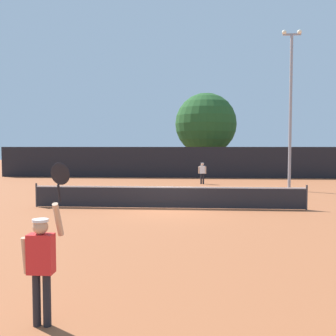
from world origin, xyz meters
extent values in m
plane|color=#9E5633|center=(0.00, 0.00, 0.00)|extent=(120.00, 120.00, 0.00)
cube|color=#232328|center=(0.00, 0.00, 0.48)|extent=(11.90, 0.03, 0.91)
cube|color=white|center=(0.00, 0.00, 0.93)|extent=(11.90, 0.04, 0.06)
cylinder|color=#333338|center=(-5.95, 0.00, 0.54)|extent=(0.08, 0.08, 1.07)
cylinder|color=#333338|center=(5.95, 0.00, 0.54)|extent=(0.08, 0.08, 1.07)
cube|color=black|center=(0.00, 16.72, 1.35)|extent=(32.49, 0.12, 2.69)
cube|color=red|center=(-1.13, -11.17, 1.11)|extent=(0.38, 0.22, 0.60)
sphere|color=tan|center=(-1.13, -11.17, 1.51)|extent=(0.23, 0.23, 0.23)
cylinder|color=white|center=(-1.13, -11.17, 1.61)|extent=(0.24, 0.24, 0.04)
cylinder|color=black|center=(-1.21, -11.17, 0.40)|extent=(0.12, 0.12, 0.81)
cylinder|color=black|center=(-1.05, -11.17, 0.40)|extent=(0.12, 0.12, 0.81)
cylinder|color=tan|center=(-1.37, -11.17, 1.08)|extent=(0.09, 0.17, 0.57)
cylinder|color=tan|center=(-0.89, -11.08, 1.61)|extent=(0.09, 0.32, 0.55)
cylinder|color=black|center=(-0.89, -11.02, 2.00)|extent=(0.04, 0.11, 0.28)
ellipsoid|color=black|center=(-0.89, -10.96, 2.29)|extent=(0.30, 0.13, 0.36)
cube|color=white|center=(1.70, 11.15, 1.04)|extent=(0.38, 0.22, 0.56)
sphere|color=beige|center=(1.70, 11.15, 1.42)|extent=(0.21, 0.21, 0.21)
cylinder|color=white|center=(1.70, 11.15, 1.52)|extent=(0.23, 0.23, 0.04)
cylinder|color=black|center=(1.62, 11.15, 0.38)|extent=(0.12, 0.12, 0.76)
cylinder|color=black|center=(1.78, 11.15, 0.38)|extent=(0.12, 0.12, 0.76)
cylinder|color=beige|center=(1.46, 11.15, 1.01)|extent=(0.09, 0.17, 0.54)
cylinder|color=beige|center=(1.94, 11.15, 1.01)|extent=(0.09, 0.15, 0.54)
sphere|color=#CCE033|center=(-2.35, 2.51, 0.03)|extent=(0.07, 0.07, 0.07)
cylinder|color=gray|center=(6.99, 7.33, 4.72)|extent=(0.18, 0.18, 9.45)
cube|color=gray|center=(6.99, 7.33, 9.50)|extent=(1.10, 0.10, 0.10)
sphere|color=#F2EDCC|center=(6.54, 7.33, 9.63)|extent=(0.28, 0.28, 0.28)
sphere|color=#F2EDCC|center=(7.44, 7.33, 9.63)|extent=(0.28, 0.28, 0.28)
cylinder|color=brown|center=(2.25, 21.91, 1.35)|extent=(0.56, 0.56, 2.70)
sphere|color=#235123|center=(2.25, 21.91, 4.99)|extent=(6.13, 6.13, 6.13)
cube|color=navy|center=(-8.16, 23.82, 0.60)|extent=(2.19, 4.32, 0.90)
cube|color=#2D333D|center=(-8.16, 23.52, 1.37)|extent=(1.85, 2.31, 0.64)
cylinder|color=black|center=(-9.01, 25.22, 0.30)|extent=(0.22, 0.60, 0.60)
cylinder|color=black|center=(-7.31, 25.22, 0.30)|extent=(0.22, 0.60, 0.60)
cylinder|color=black|center=(-9.01, 22.42, 0.30)|extent=(0.22, 0.60, 0.60)
cylinder|color=black|center=(-7.31, 22.42, 0.30)|extent=(0.22, 0.60, 0.60)
cube|color=white|center=(-3.18, 23.49, 0.60)|extent=(1.93, 4.21, 0.90)
cube|color=#2D333D|center=(-3.18, 23.19, 1.37)|extent=(1.72, 2.21, 0.64)
cylinder|color=black|center=(-4.03, 24.89, 0.30)|extent=(0.22, 0.60, 0.60)
cylinder|color=black|center=(-2.33, 24.89, 0.30)|extent=(0.22, 0.60, 0.60)
cylinder|color=black|center=(-4.03, 22.09, 0.30)|extent=(0.22, 0.60, 0.60)
cylinder|color=black|center=(-2.33, 22.09, 0.30)|extent=(0.22, 0.60, 0.60)
cube|color=black|center=(9.55, 24.20, 0.60)|extent=(2.19, 4.32, 0.90)
cube|color=#2D333D|center=(9.55, 23.90, 1.37)|extent=(1.85, 2.31, 0.64)
cylinder|color=black|center=(8.70, 25.60, 0.30)|extent=(0.22, 0.60, 0.60)
cylinder|color=black|center=(10.40, 25.60, 0.30)|extent=(0.22, 0.60, 0.60)
cylinder|color=black|center=(8.70, 22.80, 0.30)|extent=(0.22, 0.60, 0.60)
cylinder|color=black|center=(10.40, 22.80, 0.30)|extent=(0.22, 0.60, 0.60)
camera|label=1|loc=(1.17, -16.65, 2.70)|focal=40.89mm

